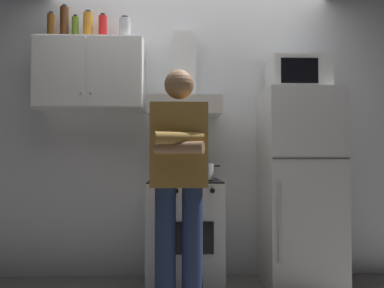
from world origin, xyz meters
The scene contains 14 objects.
back_wall_tiled centered at (0.00, 0.60, 1.35)m, with size 4.80×0.10×2.70m, color white.
upper_cabinet centered at (-0.85, 0.37, 1.75)m, with size 0.90×0.37×0.60m.
stove_oven centered at (-0.05, 0.25, 0.43)m, with size 0.60×0.62×0.87m.
range_hood centered at (-0.05, 0.38, 1.60)m, with size 0.60×0.44×0.75m.
refrigerator centered at (0.90, 0.25, 0.80)m, with size 0.60×0.62×1.60m.
microwave centered at (0.90, 0.27, 1.74)m, with size 0.48×0.37×0.28m.
person_standing centered at (-0.10, -0.36, 0.90)m, with size 0.38×0.33×1.64m.
cooking_pot centered at (0.08, 0.13, 0.94)m, with size 0.29×0.19×0.12m.
bottle_soda_red centered at (-0.76, 0.41, 2.17)m, with size 0.07×0.07×0.25m.
bottle_canister_steel centered at (-0.56, 0.36, 2.15)m, with size 0.10×0.10×0.21m.
bottle_beer_brown centered at (-1.20, 0.40, 2.17)m, with size 0.06×0.06×0.25m.
bottle_liquor_amber centered at (-0.88, 0.39, 2.17)m, with size 0.08×0.08×0.26m.
bottle_rum_dark centered at (-1.08, 0.38, 2.20)m, with size 0.07×0.07×0.31m.
bottle_olive_oil centered at (-0.99, 0.38, 2.15)m, with size 0.06×0.06×0.22m.
Camera 1 is at (-0.10, -3.01, 1.05)m, focal length 37.11 mm.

